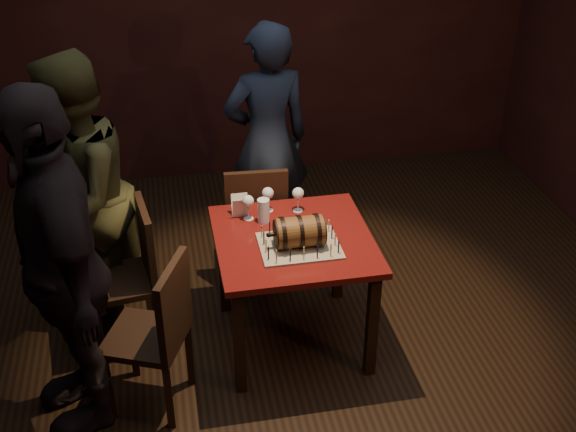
{
  "coord_description": "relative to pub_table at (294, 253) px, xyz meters",
  "views": [
    {
      "loc": [
        -0.68,
        -3.29,
        2.98
      ],
      "look_at": [
        -0.03,
        0.05,
        0.95
      ],
      "focal_mm": 45.0,
      "sensor_mm": 36.0,
      "label": 1
    }
  ],
  "objects": [
    {
      "name": "barrel_cake",
      "position": [
        0.01,
        -0.1,
        0.21
      ],
      "size": [
        0.33,
        0.19,
        0.19
      ],
      "color": "brown",
      "rests_on": "cake_board"
    },
    {
      "name": "wine_glass_right",
      "position": [
        0.08,
        0.29,
        0.23
      ],
      "size": [
        0.07,
        0.07,
        0.16
      ],
      "color": "silver",
      "rests_on": "pub_table"
    },
    {
      "name": "chair_left_rear",
      "position": [
        -0.94,
        0.19,
        -0.12
      ],
      "size": [
        0.45,
        0.45,
        0.93
      ],
      "color": "black",
      "rests_on": "ground"
    },
    {
      "name": "room_shell",
      "position": [
        -0.02,
        -0.13,
        0.76
      ],
      "size": [
        5.04,
        5.04,
        2.8
      ],
      "color": "black",
      "rests_on": "ground"
    },
    {
      "name": "menu_card",
      "position": [
        -0.27,
        0.3,
        0.17
      ],
      "size": [
        0.1,
        0.05,
        0.13
      ],
      "primitive_type": null,
      "color": "white",
      "rests_on": "pub_table"
    },
    {
      "name": "chair_left_front",
      "position": [
        -0.8,
        -0.39,
        -0.12
      ],
      "size": [
        0.52,
        0.52,
        0.93
      ],
      "color": "black",
      "rests_on": "ground"
    },
    {
      "name": "wine_glass_left",
      "position": [
        -0.23,
        0.25,
        0.23
      ],
      "size": [
        0.07,
        0.07,
        0.16
      ],
      "color": "silver",
      "rests_on": "pub_table"
    },
    {
      "name": "chair_back",
      "position": [
        -0.13,
        0.61,
        -0.12
      ],
      "size": [
        0.42,
        0.42,
        0.93
      ],
      "color": "black",
      "rests_on": "ground"
    },
    {
      "name": "wine_glass_mid",
      "position": [
        -0.09,
        0.33,
        0.23
      ],
      "size": [
        0.07,
        0.07,
        0.16
      ],
      "color": "silver",
      "rests_on": "pub_table"
    },
    {
      "name": "pint_of_ale",
      "position": [
        -0.14,
        0.21,
        0.18
      ],
      "size": [
        0.07,
        0.07,
        0.15
      ],
      "color": "silver",
      "rests_on": "pub_table"
    },
    {
      "name": "person_left_front",
      "position": [
        -1.24,
        -0.35,
        0.31
      ],
      "size": [
        0.75,
        1.2,
        1.91
      ],
      "primitive_type": "imported",
      "rotation": [
        0.0,
        0.0,
        -1.29
      ],
      "color": "black",
      "rests_on": "ground"
    },
    {
      "name": "birthday_candles",
      "position": [
        0.01,
        -0.1,
        0.16
      ],
      "size": [
        0.4,
        0.3,
        0.09
      ],
      "color": "#E2D187",
      "rests_on": "cake_board"
    },
    {
      "name": "person_back",
      "position": [
        0.03,
        1.11,
        0.21
      ],
      "size": [
        0.67,
        0.5,
        1.7
      ],
      "primitive_type": "imported",
      "rotation": [
        0.0,
        0.0,
        3.29
      ],
      "color": "#1A2234",
      "rests_on": "ground"
    },
    {
      "name": "cake_board",
      "position": [
        0.01,
        -0.1,
        0.12
      ],
      "size": [
        0.45,
        0.35,
        0.01
      ],
      "primitive_type": "cube",
      "color": "gray",
      "rests_on": "pub_table"
    },
    {
      "name": "pub_table",
      "position": [
        0.0,
        0.0,
        0.0
      ],
      "size": [
        0.9,
        0.9,
        0.75
      ],
      "color": "#4B0C0C",
      "rests_on": "ground"
    },
    {
      "name": "person_left_rear",
      "position": [
        -1.21,
        0.47,
        0.24
      ],
      "size": [
        0.93,
        1.04,
        1.76
      ],
      "primitive_type": "imported",
      "rotation": [
        0.0,
        0.0,
        -1.93
      ],
      "color": "#3E3E1F",
      "rests_on": "ground"
    }
  ]
}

